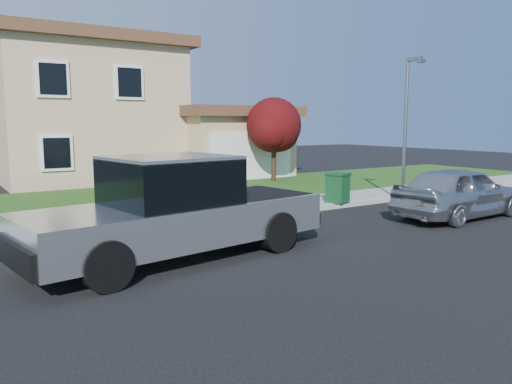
% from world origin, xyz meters
% --- Properties ---
extents(ground, '(80.00, 80.00, 0.00)m').
position_xyz_m(ground, '(0.00, 0.00, 0.00)').
color(ground, black).
rests_on(ground, ground).
extents(curb, '(40.00, 0.20, 0.12)m').
position_xyz_m(curb, '(1.00, 2.90, 0.06)').
color(curb, gray).
rests_on(curb, ground).
extents(sidewalk, '(40.00, 2.00, 0.15)m').
position_xyz_m(sidewalk, '(1.00, 4.00, 0.07)').
color(sidewalk, gray).
rests_on(sidewalk, ground).
extents(lawn, '(40.00, 7.00, 0.10)m').
position_xyz_m(lawn, '(1.00, 8.50, 0.05)').
color(lawn, '#1C4112').
rests_on(lawn, ground).
extents(house, '(14.00, 11.30, 6.85)m').
position_xyz_m(house, '(1.31, 16.38, 3.17)').
color(house, tan).
rests_on(house, ground).
extents(pickup_truck, '(6.83, 3.11, 2.17)m').
position_xyz_m(pickup_truck, '(-2.42, 0.13, 1.01)').
color(pickup_truck, black).
rests_on(pickup_truck, ground).
extents(woman, '(0.65, 0.53, 1.70)m').
position_xyz_m(woman, '(0.16, 2.37, 0.81)').
color(woman, '#C4736B').
rests_on(woman, ground).
extents(sedan, '(4.66, 1.95, 1.58)m').
position_xyz_m(sedan, '(6.50, -0.41, 0.79)').
color(sedan, '#AEB1B5').
rests_on(sedan, ground).
extents(ornamental_tree, '(2.85, 2.57, 3.91)m').
position_xyz_m(ornamental_tree, '(6.96, 9.77, 2.60)').
color(ornamental_tree, black).
rests_on(ornamental_tree, lawn).
extents(trash_bin, '(0.80, 0.86, 1.01)m').
position_xyz_m(trash_bin, '(4.85, 3.10, 0.66)').
color(trash_bin, '#103C1C').
rests_on(trash_bin, sidewalk).
extents(street_lamp, '(0.26, 0.65, 4.96)m').
position_xyz_m(street_lamp, '(6.84, 1.95, 2.83)').
color(street_lamp, slate).
rests_on(street_lamp, ground).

